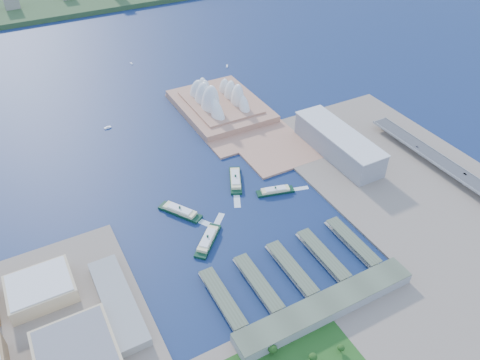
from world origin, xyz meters
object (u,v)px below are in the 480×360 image
ferry_a (180,210)px  car_b (465,174)px  car_c (417,146)px  ferry_c (208,239)px  ferry_d (275,190)px  opera_house (220,93)px  toaster_building (338,143)px  ferry_b (235,178)px

ferry_a → car_b: 381.08m
car_c → ferry_c: bearing=2.6°
ferry_c → ferry_d: 123.82m
ferry_c → car_c: bearing=-132.4°
opera_house → ferry_d: size_ratio=3.60×
ferry_a → ferry_c: bearing=-114.2°
toaster_building → car_b: bearing=-50.8°
toaster_building → ferry_b: (-159.56, 15.26, -14.97)m
opera_house → ferry_c: 311.12m
toaster_building → car_b: (109.00, -133.85, -4.93)m
ferry_d → car_c: (225.36, -24.34, 10.72)m
ferry_c → ferry_d: size_ratio=1.13×
opera_house → ferry_b: size_ratio=3.08×
opera_house → toaster_building: opera_house is taller
ferry_b → car_b: car_b is taller
ferry_d → opera_house: bearing=6.3°
opera_house → car_c: opera_house is taller
opera_house → toaster_building: (90.00, -200.00, -11.50)m
ferry_d → car_b: (233.36, -103.35, 10.84)m
toaster_building → car_c: (101.00, -54.84, -5.05)m
car_b → opera_house: bearing=120.8°
ferry_c → opera_house: bearing=-74.3°
ferry_a → ferry_d: bearing=-42.5°
ferry_c → car_c: car_c is taller
toaster_building → ferry_d: (-124.36, -30.50, -15.77)m
ferry_a → car_b: car_b is taller
ferry_a → opera_house: bearing=19.8°
car_c → ferry_d: bearing=-6.2°
toaster_building → car_b: toaster_building is taller
ferry_d → ferry_c: bearing=123.6°
ferry_b → car_b: 307.34m
opera_house → car_c: bearing=-53.1°
toaster_building → ferry_a: (-250.75, -8.54, -15.00)m
ferry_b → car_b: size_ratio=13.46×
ferry_d → car_c: car_c is taller
ferry_b → opera_house: bearing=94.5°
ferry_b → ferry_c: size_ratio=1.04×
opera_house → ferry_c: bearing=-119.3°
toaster_building → ferry_d: bearing=-166.2°
car_b → ferry_c: bearing=169.7°
ferry_b → ferry_d: ferry_b is taller
ferry_b → car_b: bearing=-3.9°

